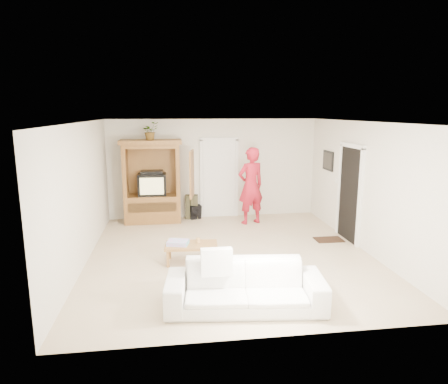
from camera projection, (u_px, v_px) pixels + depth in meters
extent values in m
plane|color=tan|center=(230.00, 254.00, 7.93)|extent=(6.00, 6.00, 0.00)
plane|color=white|center=(231.00, 122.00, 7.42)|extent=(6.00, 6.00, 0.00)
plane|color=silver|center=(213.00, 169.00, 10.59)|extent=(5.50, 0.00, 5.50)
plane|color=silver|center=(268.00, 239.00, 4.76)|extent=(5.50, 0.00, 5.50)
plane|color=silver|center=(82.00, 194.00, 7.31)|extent=(0.00, 6.00, 6.00)
plane|color=silver|center=(365.00, 187.00, 8.04)|extent=(0.00, 6.00, 6.00)
cube|color=olive|center=(153.00, 208.00, 10.23)|extent=(1.40, 0.60, 0.70)
cube|color=olive|center=(125.00, 172.00, 9.95)|extent=(0.10, 0.60, 1.20)
cube|color=olive|center=(178.00, 171.00, 10.12)|extent=(0.10, 0.60, 1.20)
cube|color=olive|center=(152.00, 170.00, 10.30)|extent=(1.40, 0.06, 1.20)
cube|color=olive|center=(151.00, 146.00, 9.91)|extent=(1.40, 0.60, 0.10)
cube|color=olive|center=(151.00, 142.00, 9.89)|extent=(1.52, 0.68, 0.10)
cube|color=olive|center=(192.00, 174.00, 9.71)|extent=(0.16, 0.67, 1.15)
cube|color=black|center=(152.00, 184.00, 10.13)|extent=(0.70, 0.52, 0.55)
cube|color=tan|center=(152.00, 186.00, 9.87)|extent=(0.58, 0.02, 0.42)
cube|color=black|center=(152.00, 172.00, 10.04)|extent=(0.55, 0.35, 0.08)
cube|color=#A07037|center=(152.00, 207.00, 9.93)|extent=(1.19, 0.03, 0.25)
cube|color=white|center=(219.00, 179.00, 10.63)|extent=(0.85, 0.05, 2.04)
cube|color=black|center=(350.00, 194.00, 8.68)|extent=(0.05, 0.90, 2.04)
cube|color=black|center=(328.00, 161.00, 9.82)|extent=(0.03, 0.60, 0.48)
cube|color=#382316|center=(329.00, 240.00, 8.82)|extent=(0.60, 0.40, 0.02)
imported|color=#4C7238|center=(150.00, 131.00, 9.81)|extent=(0.52, 0.51, 0.44)
imported|color=#A91627|center=(251.00, 186.00, 9.96)|extent=(0.82, 0.67, 1.93)
imported|color=silver|center=(245.00, 286.00, 5.73)|extent=(2.34, 1.12, 0.66)
cube|color=#A07037|center=(191.00, 245.00, 7.46)|extent=(1.01, 0.60, 0.05)
cube|color=#A07037|center=(168.00, 259.00, 7.27)|extent=(0.06, 0.06, 0.31)
cube|color=#A07037|center=(170.00, 251.00, 7.67)|extent=(0.06, 0.06, 0.31)
cube|color=#A07037|center=(214.00, 258.00, 7.32)|extent=(0.06, 0.06, 0.31)
cube|color=#A07037|center=(214.00, 250.00, 7.71)|extent=(0.06, 0.06, 0.31)
cube|color=#FF54C0|center=(178.00, 243.00, 7.41)|extent=(0.44, 0.37, 0.08)
cylinder|color=tan|center=(198.00, 240.00, 7.50)|extent=(0.08, 0.08, 0.10)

